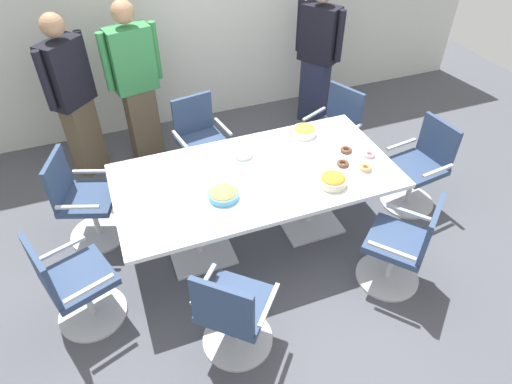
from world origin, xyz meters
name	(u,v)px	position (x,y,z in m)	size (l,w,h in m)	color
ground_plane	(256,236)	(0.00, 0.00, -0.01)	(10.00, 10.00, 0.01)	#4C4F56
back_wall	(181,8)	(0.00, 2.40, 1.40)	(8.00, 0.10, 2.80)	silver
conference_table	(256,185)	(0.00, 0.00, 0.63)	(2.40, 1.20, 0.75)	white
office_chair_0	(333,134)	(1.20, 0.77, 0.41)	(0.71, 0.71, 0.91)	silver
office_chair_1	(201,145)	(-0.21, 1.10, 0.41)	(0.62, 0.62, 0.91)	silver
office_chair_2	(84,203)	(-1.46, 0.57, 0.41)	(0.69, 0.69, 0.91)	silver
office_chair_3	(74,286)	(-1.60, -0.37, 0.41)	(0.69, 0.69, 0.91)	silver
office_chair_4	(233,315)	(-0.57, -1.03, 0.41)	(0.76, 0.76, 0.91)	silver
office_chair_5	(402,248)	(0.93, -0.92, 0.41)	(0.76, 0.76, 0.91)	silver
office_chair_6	(419,170)	(1.69, -0.10, 0.41)	(0.60, 0.60, 0.91)	silver
person_standing_0	(73,96)	(-1.36, 1.67, 0.91)	(0.50, 0.48, 1.74)	brown
person_standing_1	(136,82)	(-0.71, 1.72, 0.93)	(0.61, 0.31, 1.77)	brown
person_standing_2	(317,55)	(1.44, 1.72, 0.90)	(0.42, 0.55, 1.73)	#232842
snack_bowl_cookies	(223,194)	(-0.35, -0.19, 0.79)	(0.25, 0.25, 0.08)	#4C9EC6
snack_bowl_chips_yellow	(304,131)	(0.65, 0.40, 0.80)	(0.22, 0.22, 0.10)	white
snack_bowl_chips_orange	(333,180)	(0.54, -0.36, 0.80)	(0.23, 0.23, 0.10)	beige
donut_platter	(356,160)	(0.89, -0.14, 0.77)	(0.40, 0.40, 0.04)	white
plate_stack	(243,153)	(-0.01, 0.30, 0.78)	(0.18, 0.18, 0.05)	white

